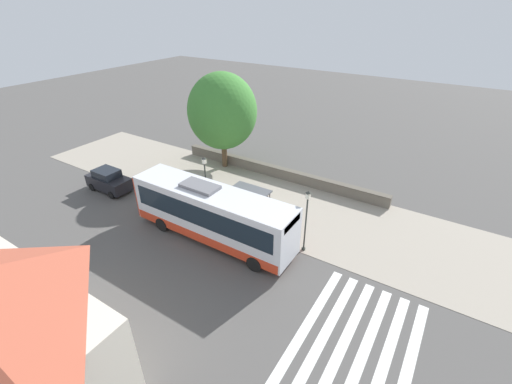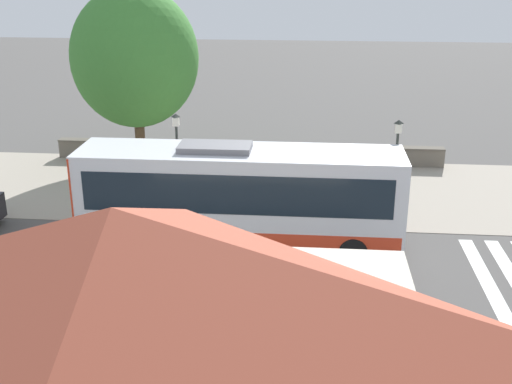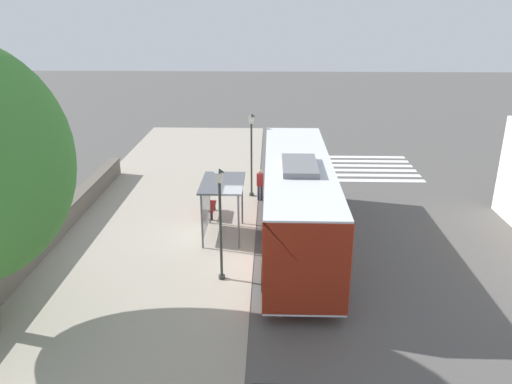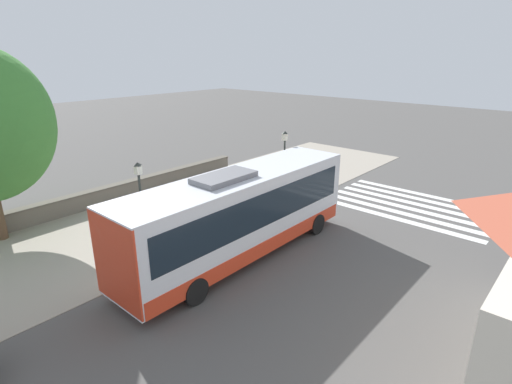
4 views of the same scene
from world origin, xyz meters
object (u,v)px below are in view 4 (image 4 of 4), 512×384
at_px(bench, 226,204).
at_px(pedestrian, 284,196).
at_px(street_lamp_far, 284,163).
at_px(bus_shelter, 203,190).
at_px(bus, 240,213).
at_px(street_lamp_near, 141,203).

bearing_deg(bench, pedestrian, 41.27).
bearing_deg(street_lamp_far, bus_shelter, -103.71).
height_order(bench, street_lamp_far, street_lamp_far).
xyz_separation_m(bus_shelter, pedestrian, (1.64, 4.29, -1.08)).
distance_m(pedestrian, street_lamp_far, 1.78).
xyz_separation_m(bus, street_lamp_far, (-2.07, 5.73, 0.60)).
distance_m(bus_shelter, bench, 2.82).
distance_m(bus_shelter, street_lamp_far, 5.04).
xyz_separation_m(bench, street_lamp_near, (1.14, -5.92, 2.06)).
height_order(bus, street_lamp_far, street_lamp_far).
height_order(bus_shelter, street_lamp_far, street_lamp_far).
xyz_separation_m(bus_shelter, street_lamp_far, (1.19, 4.87, 0.54)).
bearing_deg(bus_shelter, bench, 107.72).
relative_size(pedestrian, street_lamp_near, 0.39).
height_order(bus, pedestrian, bus).
relative_size(bench, street_lamp_near, 0.35).
relative_size(pedestrian, street_lamp_far, 0.38).
xyz_separation_m(bus, bench, (-3.97, 3.09, -1.52)).
relative_size(street_lamp_near, street_lamp_far, 0.97).
bearing_deg(bus, bus_shelter, 165.08).
bearing_deg(street_lamp_far, street_lamp_near, -95.06).
xyz_separation_m(bus, pedestrian, (-1.62, 5.16, -1.02)).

